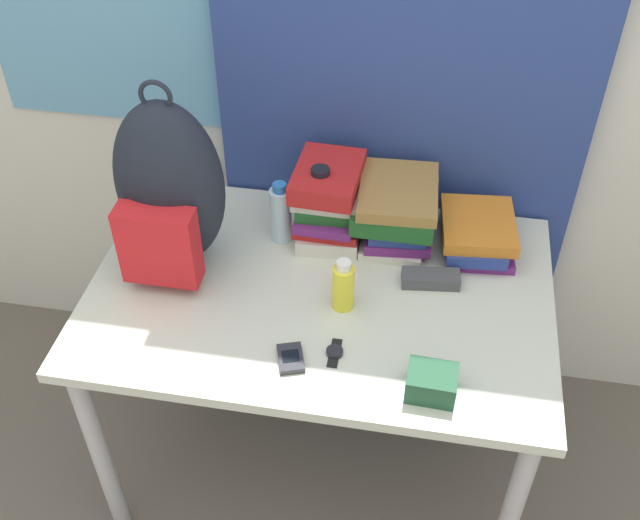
% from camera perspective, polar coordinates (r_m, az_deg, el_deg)
% --- Properties ---
extents(wall_back, '(6.00, 0.06, 2.50)m').
position_cam_1_polar(wall_back, '(2.04, 2.31, 18.01)').
color(wall_back, silver).
rests_on(wall_back, ground_plane).
extents(curtain_blue, '(1.01, 0.04, 2.50)m').
position_cam_1_polar(curtain_blue, '(1.98, 6.68, 16.97)').
color(curtain_blue, navy).
rests_on(curtain_blue, ground_plane).
extents(desk, '(1.19, 0.79, 0.73)m').
position_cam_1_polar(desk, '(2.00, 0.00, -4.00)').
color(desk, beige).
rests_on(desk, ground_plane).
extents(backpack, '(0.28, 0.26, 0.53)m').
position_cam_1_polar(backpack, '(1.92, -11.44, 5.20)').
color(backpack, '#1E232D').
rests_on(backpack, desk).
extents(book_stack_left, '(0.20, 0.27, 0.21)m').
position_cam_1_polar(book_stack_left, '(2.06, 0.79, 4.57)').
color(book_stack_left, silver).
rests_on(book_stack_left, desk).
extents(book_stack_center, '(0.22, 0.26, 0.18)m').
position_cam_1_polar(book_stack_center, '(2.04, 5.86, 3.71)').
color(book_stack_center, silver).
rests_on(book_stack_center, desk).
extents(book_stack_right, '(0.21, 0.27, 0.09)m').
position_cam_1_polar(book_stack_right, '(2.08, 11.85, 2.08)').
color(book_stack_right, '#6B2370').
rests_on(book_stack_right, desk).
extents(water_bottle, '(0.06, 0.06, 0.18)m').
position_cam_1_polar(water_bottle, '(2.04, -3.02, 3.56)').
color(water_bottle, silver).
rests_on(water_bottle, desk).
extents(sports_bottle, '(0.08, 0.08, 0.23)m').
position_cam_1_polar(sports_bottle, '(2.03, 0.03, 4.21)').
color(sports_bottle, white).
rests_on(sports_bottle, desk).
extents(sunscreen_bottle, '(0.06, 0.06, 0.15)m').
position_cam_1_polar(sunscreen_bottle, '(1.85, 1.78, -1.99)').
color(sunscreen_bottle, yellow).
rests_on(sunscreen_bottle, desk).
extents(cell_phone, '(0.08, 0.10, 0.02)m').
position_cam_1_polar(cell_phone, '(1.76, -2.25, -7.50)').
color(cell_phone, '#2D2D33').
rests_on(cell_phone, desk).
extents(sunglasses_case, '(0.16, 0.07, 0.04)m').
position_cam_1_polar(sunglasses_case, '(1.96, 8.43, -1.42)').
color(sunglasses_case, '#47474C').
rests_on(sunglasses_case, desk).
extents(camera_pouch, '(0.11, 0.09, 0.07)m').
position_cam_1_polar(camera_pouch, '(1.70, 8.49, -9.24)').
color(camera_pouch, '#234C33').
rests_on(camera_pouch, desk).
extents(wristwatch, '(0.04, 0.09, 0.01)m').
position_cam_1_polar(wristwatch, '(1.78, 1.12, -7.04)').
color(wristwatch, black).
rests_on(wristwatch, desk).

